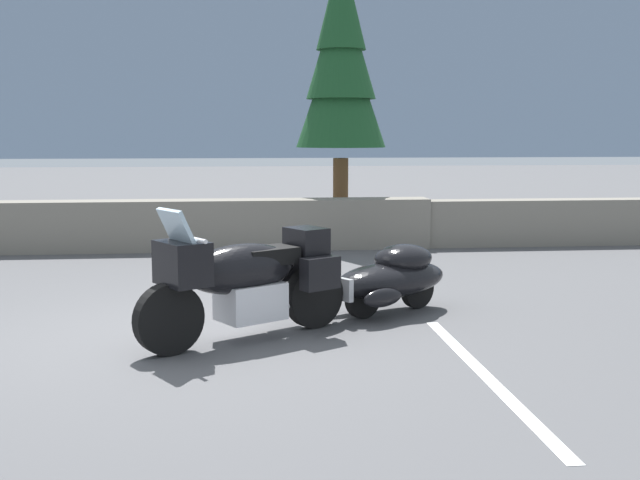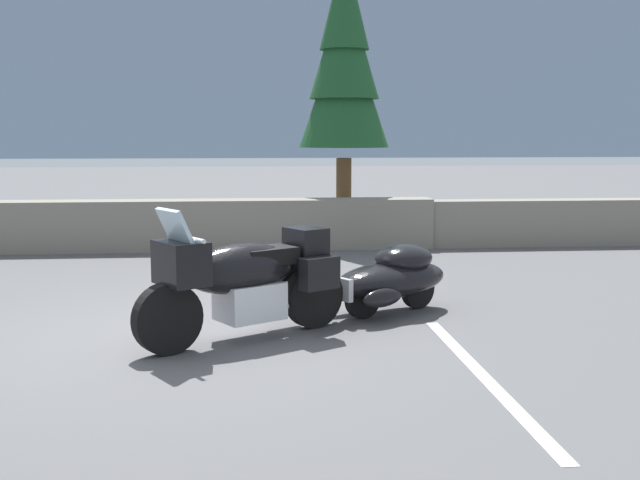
{
  "view_description": "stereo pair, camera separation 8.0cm",
  "coord_description": "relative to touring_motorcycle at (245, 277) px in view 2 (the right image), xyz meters",
  "views": [
    {
      "loc": [
        0.74,
        -7.58,
        2.0
      ],
      "look_at": [
        1.58,
        0.71,
        0.85
      ],
      "focal_mm": 43.58,
      "sensor_mm": 36.0,
      "label": 1
    },
    {
      "loc": [
        0.82,
        -7.59,
        2.0
      ],
      "look_at": [
        1.58,
        0.71,
        0.85
      ],
      "focal_mm": 43.58,
      "sensor_mm": 36.0,
      "label": 2
    }
  ],
  "objects": [
    {
      "name": "ground_plane",
      "position": [
        -0.77,
        0.19,
        -0.62
      ],
      "size": [
        80.0,
        80.0,
        0.0
      ],
      "primitive_type": "plane",
      "color": "#4C4C4F"
    },
    {
      "name": "stone_guard_wall",
      "position": [
        -1.4,
        6.01,
        -0.2
      ],
      "size": [
        24.0,
        0.63,
        0.87
      ],
      "color": "slate",
      "rests_on": "ground"
    },
    {
      "name": "distant_ridgeline",
      "position": [
        -0.77,
        96.04,
        7.38
      ],
      "size": [
        240.0,
        80.0,
        16.0
      ],
      "primitive_type": "cube",
      "color": "#7F93AD",
      "rests_on": "ground"
    },
    {
      "name": "touring_motorcycle",
      "position": [
        0.0,
        0.0,
        0.0
      ],
      "size": [
        2.04,
        1.45,
        1.33
      ],
      "color": "black",
      "rests_on": "ground"
    },
    {
      "name": "car_shaped_trailer",
      "position": [
        1.63,
        1.01,
        -0.21
      ],
      "size": [
        2.06,
        1.47,
        0.76
      ],
      "color": "black",
      "rests_on": "ground"
    },
    {
      "name": "pine_tree_tall",
      "position": [
        1.82,
        7.02,
        2.72
      ],
      "size": [
        1.66,
        1.66,
        5.33
      ],
      "color": "brown",
      "rests_on": "ground"
    },
    {
      "name": "parking_stripe_marker",
      "position": [
        1.97,
        -1.31,
        -0.62
      ],
      "size": [
        0.12,
        3.6,
        0.01
      ],
      "primitive_type": "cube",
      "color": "silver",
      "rests_on": "ground"
    }
  ]
}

